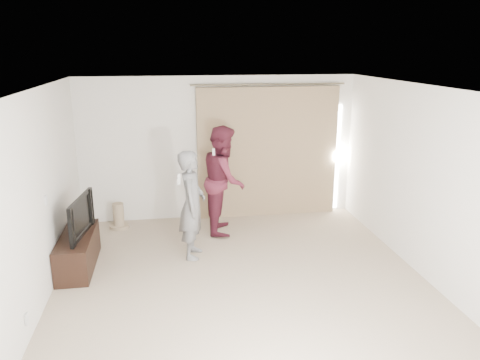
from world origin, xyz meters
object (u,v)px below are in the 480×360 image
Objects in this scene: person_man at (192,205)px; person_woman at (224,179)px; tv at (74,216)px; tv_console at (78,251)px.

person_woman is at bearing 57.77° from person_man.
person_man is at bearing -77.26° from tv.
person_woman is (2.26, 1.08, 0.14)m from tv.
tv_console is 0.70× the size of person_woman.
tv_console is at bearing 8.25° from tv.
person_woman is (0.60, 0.95, 0.10)m from person_man.
person_man is 0.89× the size of person_woman.
tv is at bearing -90.00° from tv_console.
person_woman is (2.26, 1.08, 0.67)m from tv_console.
tv_console is 1.76m from person_man.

